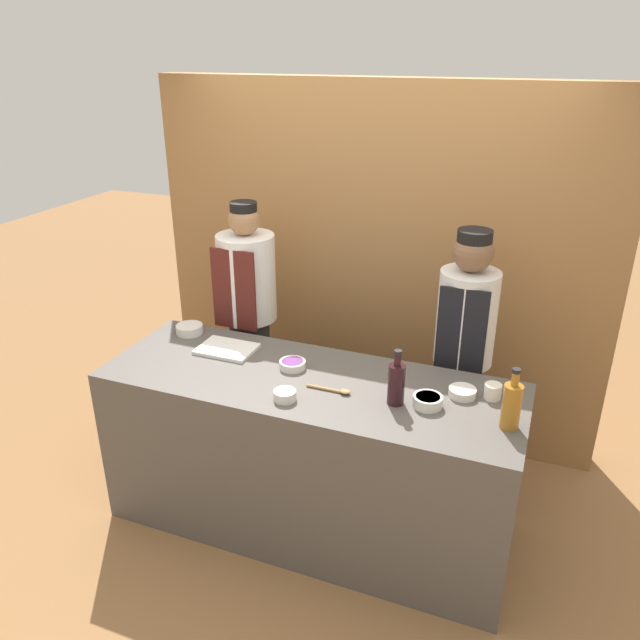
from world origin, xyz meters
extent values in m
plane|color=olive|center=(0.00, 0.00, 0.00)|extent=(14.00, 14.00, 0.00)
cube|color=olive|center=(0.00, 1.19, 1.20)|extent=(3.07, 0.18, 2.40)
cube|color=#514C47|center=(0.00, 0.00, 0.48)|extent=(2.24, 0.78, 0.96)
cylinder|color=silver|center=(-0.13, 0.09, 0.98)|extent=(0.14, 0.14, 0.04)
cylinder|color=#703384|center=(-0.13, 0.09, 0.99)|extent=(0.12, 0.12, 0.01)
cylinder|color=silver|center=(0.64, -0.03, 0.98)|extent=(0.15, 0.15, 0.06)
cylinder|color=green|center=(0.64, -0.03, 1.00)|extent=(0.12, 0.12, 0.02)
cylinder|color=silver|center=(-0.90, 0.27, 0.98)|extent=(0.16, 0.16, 0.05)
cylinder|color=silver|center=(-0.90, 0.27, 1.00)|extent=(0.13, 0.13, 0.02)
cylinder|color=silver|center=(0.78, 0.13, 0.98)|extent=(0.14, 0.14, 0.04)
cylinder|color=orange|center=(0.78, 0.13, 0.99)|extent=(0.11, 0.11, 0.01)
cylinder|color=silver|center=(-0.04, -0.23, 0.98)|extent=(0.11, 0.11, 0.05)
cylinder|color=yellow|center=(-0.04, -0.23, 1.00)|extent=(0.09, 0.09, 0.02)
cube|color=white|center=(-0.57, 0.14, 0.97)|extent=(0.32, 0.24, 0.02)
cylinder|color=#9E661E|center=(1.03, -0.07, 1.07)|extent=(0.09, 0.09, 0.22)
cylinder|color=#9E661E|center=(1.03, -0.07, 1.21)|extent=(0.03, 0.03, 0.07)
cylinder|color=black|center=(1.03, -0.07, 1.25)|extent=(0.04, 0.04, 0.02)
cylinder|color=black|center=(0.49, -0.06, 1.06)|extent=(0.08, 0.08, 0.21)
cylinder|color=black|center=(0.49, -0.06, 1.20)|extent=(0.03, 0.03, 0.06)
cylinder|color=black|center=(0.49, -0.06, 1.24)|extent=(0.04, 0.04, 0.02)
cylinder|color=silver|center=(0.92, 0.16, 0.99)|extent=(0.09, 0.09, 0.08)
cylinder|color=#B2844C|center=(0.11, -0.07, 0.96)|extent=(0.19, 0.02, 0.02)
ellipsoid|color=#B2844C|center=(0.23, -0.07, 0.97)|extent=(0.05, 0.04, 0.02)
cylinder|color=#28282D|center=(-0.70, 0.65, 0.47)|extent=(0.27, 0.27, 0.93)
cylinder|color=white|center=(-0.70, 0.65, 1.21)|extent=(0.37, 0.37, 0.56)
cube|color=#561E19|center=(-0.70, 0.48, 1.19)|extent=(0.30, 0.02, 0.52)
sphere|color=#9E704C|center=(-0.70, 0.65, 1.59)|extent=(0.20, 0.20, 0.20)
cylinder|color=black|center=(-0.70, 0.65, 1.67)|extent=(0.17, 0.17, 0.07)
cylinder|color=#28282D|center=(0.70, 0.65, 0.44)|extent=(0.24, 0.24, 0.88)
cylinder|color=silver|center=(0.70, 0.65, 1.16)|extent=(0.34, 0.34, 0.55)
cube|color=black|center=(0.70, 0.49, 1.14)|extent=(0.27, 0.02, 0.51)
sphere|color=brown|center=(0.70, 0.65, 1.55)|extent=(0.22, 0.22, 0.22)
cylinder|color=black|center=(0.70, 0.65, 1.63)|extent=(0.19, 0.19, 0.08)
camera|label=1|loc=(1.11, -2.66, 2.58)|focal=35.00mm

